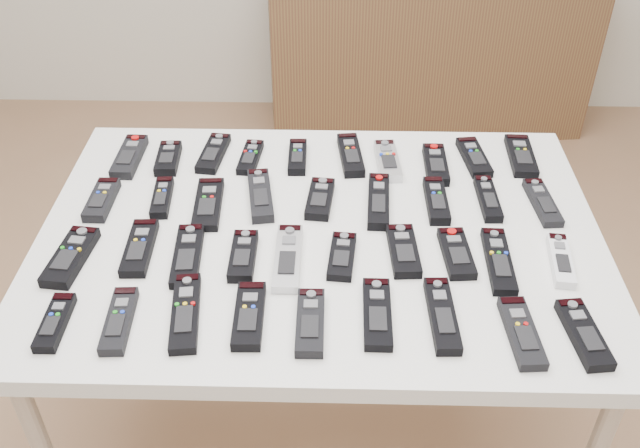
{
  "coord_description": "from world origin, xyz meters",
  "views": [
    {
      "loc": [
        -0.04,
        -1.29,
        1.77
      ],
      "look_at": [
        -0.07,
        -0.05,
        0.8
      ],
      "focal_mm": 40.0,
      "sensor_mm": 36.0,
      "label": 1
    }
  ],
  "objects_px": {
    "remote_30": "(119,320)",
    "table": "(320,251)",
    "remote_9": "(521,156)",
    "remote_19": "(71,257)",
    "remote_18": "(542,203)",
    "remote_1": "(168,158)",
    "remote_24": "(342,256)",
    "remote_7": "(436,165)",
    "remote_34": "(377,314)",
    "remote_25": "(404,251)",
    "remote_28": "(561,260)",
    "remote_29": "(55,322)",
    "remote_35": "(442,315)",
    "remote_16": "(436,201)",
    "remote_33": "(310,322)",
    "remote_31": "(185,313)",
    "remote_37": "(584,334)",
    "remote_2": "(213,153)",
    "remote_11": "(162,198)",
    "remote_14": "(320,199)",
    "remote_27": "(499,261)",
    "remote_20": "(140,248)",
    "remote_23": "(288,258)",
    "remote_15": "(378,201)",
    "remote_0": "(129,157)",
    "remote_12": "(208,204)",
    "remote_17": "(488,199)",
    "remote_13": "(260,195)",
    "remote_32": "(249,315)",
    "remote_10": "(102,200)",
    "remote_21": "(187,255)",
    "remote_8": "(474,157)",
    "remote_6": "(388,161)",
    "sideboard": "(429,57)",
    "remote_5": "(351,155)",
    "remote_22": "(243,256)",
    "remote_26": "(456,253)"
  },
  "relations": [
    {
      "from": "remote_10",
      "to": "remote_33",
      "type": "xyz_separation_m",
      "value": [
        0.5,
        -0.38,
        -0.0
      ]
    },
    {
      "from": "sideboard",
      "to": "table",
      "type": "bearing_deg",
      "value": -110.31
    },
    {
      "from": "remote_25",
      "to": "remote_32",
      "type": "distance_m",
      "value": 0.37
    },
    {
      "from": "remote_18",
      "to": "remote_1",
      "type": "bearing_deg",
      "value": 164.6
    },
    {
      "from": "table",
      "to": "remote_7",
      "type": "distance_m",
      "value": 0.39
    },
    {
      "from": "remote_15",
      "to": "remote_28",
      "type": "height_order",
      "value": "remote_15"
    },
    {
      "from": "remote_16",
      "to": "remote_33",
      "type": "bearing_deg",
      "value": -125.76
    },
    {
      "from": "remote_13",
      "to": "remote_20",
      "type": "relative_size",
      "value": 1.09
    },
    {
      "from": "remote_19",
      "to": "remote_35",
      "type": "distance_m",
      "value": 0.78
    },
    {
      "from": "remote_15",
      "to": "remote_29",
      "type": "xyz_separation_m",
      "value": [
        -0.63,
        -0.4,
        -0.0
      ]
    },
    {
      "from": "remote_35",
      "to": "remote_25",
      "type": "bearing_deg",
      "value": 105.73
    },
    {
      "from": "remote_1",
      "to": "remote_2",
      "type": "height_order",
      "value": "remote_1"
    },
    {
      "from": "remote_10",
      "to": "remote_32",
      "type": "xyz_separation_m",
      "value": [
        0.38,
        -0.37,
        0.0
      ]
    },
    {
      "from": "remote_16",
      "to": "remote_25",
      "type": "relative_size",
      "value": 1.04
    },
    {
      "from": "remote_12",
      "to": "remote_37",
      "type": "bearing_deg",
      "value": -30.32
    },
    {
      "from": "remote_7",
      "to": "remote_29",
      "type": "height_order",
      "value": "remote_7"
    },
    {
      "from": "remote_31",
      "to": "remote_37",
      "type": "distance_m",
      "value": 0.75
    },
    {
      "from": "remote_14",
      "to": "remote_19",
      "type": "xyz_separation_m",
      "value": [
        -0.52,
        -0.22,
        0.0
      ]
    },
    {
      "from": "remote_37",
      "to": "remote_21",
      "type": "bearing_deg",
      "value": 158.11
    },
    {
      "from": "remote_13",
      "to": "remote_29",
      "type": "relative_size",
      "value": 1.34
    },
    {
      "from": "remote_8",
      "to": "remote_27",
      "type": "relative_size",
      "value": 0.83
    },
    {
      "from": "remote_9",
      "to": "remote_19",
      "type": "bearing_deg",
      "value": -155.35
    },
    {
      "from": "remote_1",
      "to": "remote_11",
      "type": "xyz_separation_m",
      "value": [
        0.02,
        -0.17,
        -0.0
      ]
    },
    {
      "from": "remote_19",
      "to": "remote_27",
      "type": "bearing_deg",
      "value": 6.8
    },
    {
      "from": "remote_18",
      "to": "remote_31",
      "type": "distance_m",
      "value": 0.86
    },
    {
      "from": "remote_6",
      "to": "remote_20",
      "type": "xyz_separation_m",
      "value": [
        -0.55,
        -0.35,
        -0.0
      ]
    },
    {
      "from": "remote_17",
      "to": "remote_24",
      "type": "bearing_deg",
      "value": -148.93
    },
    {
      "from": "remote_8",
      "to": "remote_30",
      "type": "height_order",
      "value": "same"
    },
    {
      "from": "remote_30",
      "to": "table",
      "type": "bearing_deg",
      "value": 35.42
    },
    {
      "from": "remote_1",
      "to": "remote_20",
      "type": "height_order",
      "value": "remote_1"
    },
    {
      "from": "remote_28",
      "to": "remote_37",
      "type": "xyz_separation_m",
      "value": [
        -0.01,
        -0.21,
        0.0
      ]
    },
    {
      "from": "remote_7",
      "to": "remote_15",
      "type": "distance_m",
      "value": 0.22
    },
    {
      "from": "remote_9",
      "to": "remote_29",
      "type": "relative_size",
      "value": 1.25
    },
    {
      "from": "remote_12",
      "to": "remote_24",
      "type": "xyz_separation_m",
      "value": [
        0.31,
        -0.18,
        -0.0
      ]
    },
    {
      "from": "remote_22",
      "to": "remote_26",
      "type": "relative_size",
      "value": 0.98
    },
    {
      "from": "remote_6",
      "to": "remote_21",
      "type": "bearing_deg",
      "value": -143.86
    },
    {
      "from": "remote_24",
      "to": "remote_30",
      "type": "relative_size",
      "value": 0.86
    },
    {
      "from": "remote_0",
      "to": "remote_12",
      "type": "relative_size",
      "value": 0.95
    },
    {
      "from": "remote_8",
      "to": "remote_12",
      "type": "bearing_deg",
      "value": -168.87
    },
    {
      "from": "remote_19",
      "to": "remote_5",
      "type": "bearing_deg",
      "value": 40.96
    },
    {
      "from": "remote_28",
      "to": "remote_32",
      "type": "bearing_deg",
      "value": -158.25
    },
    {
      "from": "remote_19",
      "to": "remote_35",
      "type": "relative_size",
      "value": 0.94
    },
    {
      "from": "remote_25",
      "to": "remote_27",
      "type": "height_order",
      "value": "remote_25"
    },
    {
      "from": "remote_12",
      "to": "remote_23",
      "type": "relative_size",
      "value": 0.92
    },
    {
      "from": "remote_27",
      "to": "remote_29",
      "type": "bearing_deg",
      "value": -165.6
    },
    {
      "from": "table",
      "to": "remote_23",
      "type": "bearing_deg",
      "value": -121.83
    },
    {
      "from": "remote_10",
      "to": "remote_14",
      "type": "distance_m",
      "value": 0.51
    },
    {
      "from": "remote_7",
      "to": "remote_34",
      "type": "height_order",
      "value": "remote_7"
    },
    {
      "from": "remote_25",
      "to": "remote_28",
      "type": "distance_m",
      "value": 0.33
    },
    {
      "from": "remote_17",
      "to": "remote_24",
      "type": "relative_size",
      "value": 1.16
    }
  ]
}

